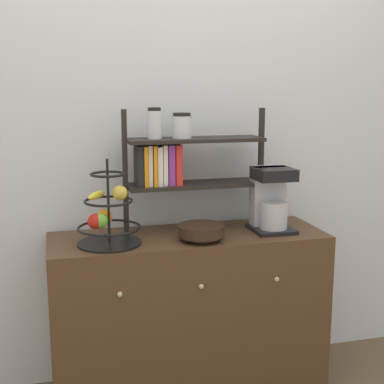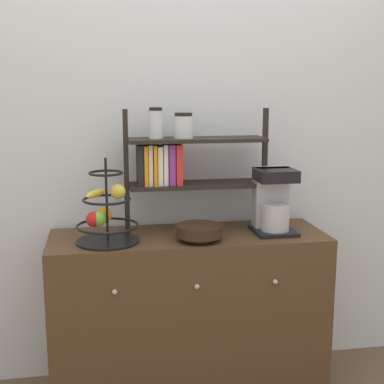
% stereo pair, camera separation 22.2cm
% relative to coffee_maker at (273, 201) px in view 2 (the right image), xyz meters
% --- Properties ---
extents(wall_back, '(7.00, 0.05, 2.60)m').
position_rel_coffee_maker_xyz_m(wall_back, '(-0.43, 0.28, 0.31)').
color(wall_back, silver).
rests_on(wall_back, ground_plane).
extents(sideboard, '(1.36, 0.47, 0.83)m').
position_rel_coffee_maker_xyz_m(sideboard, '(-0.43, 0.01, -0.57)').
color(sideboard, '#4C331E').
rests_on(sideboard, ground_plane).
extents(coffee_maker, '(0.20, 0.22, 0.32)m').
position_rel_coffee_maker_xyz_m(coffee_maker, '(0.00, 0.00, 0.00)').
color(coffee_maker, black).
rests_on(coffee_maker, sideboard).
extents(fruit_stand, '(0.30, 0.30, 0.40)m').
position_rel_coffee_maker_xyz_m(fruit_stand, '(-0.83, -0.05, -0.03)').
color(fruit_stand, black).
rests_on(fruit_stand, sideboard).
extents(wooden_bowl, '(0.22, 0.22, 0.07)m').
position_rel_coffee_maker_xyz_m(wooden_bowl, '(-0.39, -0.10, -0.11)').
color(wooden_bowl, black).
rests_on(wooden_bowl, sideboard).
extents(shelf_hutch, '(0.73, 0.20, 0.62)m').
position_rel_coffee_maker_xyz_m(shelf_hutch, '(-0.46, 0.11, 0.21)').
color(shelf_hutch, black).
rests_on(shelf_hutch, sideboard).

